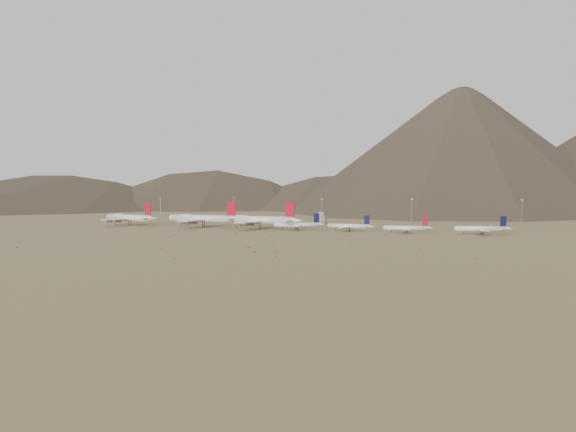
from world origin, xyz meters
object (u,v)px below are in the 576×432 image
at_px(control_tower, 322,219).
at_px(widebody_east, 259,220).
at_px(widebody_centre, 203,219).
at_px(narrowbody_a, 298,225).
at_px(widebody_west, 129,218).
at_px(narrowbody_b, 350,226).

bearing_deg(control_tower, widebody_east, -104.75).
xyz_separation_m(widebody_east, control_tower, (24.78, 94.11, -2.78)).
relative_size(widebody_centre, narrowbody_a, 1.92).
bearing_deg(widebody_east, widebody_centre, -177.64).
distance_m(widebody_west, widebody_centre, 80.00).
relative_size(widebody_centre, widebody_east, 0.99).
bearing_deg(widebody_east, narrowbody_a, 6.68).
xyz_separation_m(widebody_centre, narrowbody_a, (94.35, 0.77, -3.44)).
relative_size(widebody_east, narrowbody_a, 1.93).
xyz_separation_m(widebody_west, narrowbody_a, (174.24, 4.98, -2.86)).
bearing_deg(widebody_west, narrowbody_b, 15.51).
relative_size(widebody_west, narrowbody_a, 1.75).
bearing_deg(widebody_centre, widebody_west, -176.26).
bearing_deg(widebody_east, narrowbody_b, 7.29).
relative_size(widebody_west, widebody_centre, 0.91).
xyz_separation_m(narrowbody_a, narrowbody_b, (44.37, 3.28, -0.24)).
height_order(widebody_east, narrowbody_b, widebody_east).
relative_size(widebody_east, control_tower, 6.60).
relative_size(widebody_east, narrowbody_b, 1.94).
distance_m(narrowbody_a, narrowbody_b, 44.49).
height_order(widebody_east, narrowbody_a, widebody_east).
bearing_deg(widebody_centre, narrowbody_b, 2.39).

